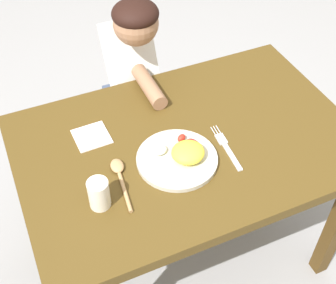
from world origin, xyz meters
TOP-DOWN VIEW (x-y plane):
  - ground_plane at (0.00, 0.00)m, footprint 8.00×8.00m
  - dining_table at (0.00, 0.00)m, footprint 1.10×0.73m
  - plate at (-0.06, -0.07)m, footprint 0.25×0.25m
  - fork at (0.10, -0.09)m, footprint 0.03×0.21m
  - spoon at (-0.25, -0.05)m, footprint 0.05×0.21m
  - drinking_cup at (-0.34, -0.13)m, footprint 0.06×0.06m
  - person at (-0.02, 0.47)m, footprint 0.18×0.43m
  - napkin at (-0.28, 0.14)m, footprint 0.11×0.12m

SIDE VIEW (x-z plane):
  - ground_plane at x=0.00m, z-range 0.00..0.00m
  - person at x=-0.02m, z-range 0.03..1.01m
  - dining_table at x=0.00m, z-range 0.25..0.92m
  - napkin at x=-0.28m, z-range 0.67..0.67m
  - fork at x=0.10m, z-range 0.67..0.67m
  - spoon at x=-0.25m, z-range 0.67..0.69m
  - plate at x=-0.06m, z-range 0.66..0.72m
  - drinking_cup at x=-0.34m, z-range 0.67..0.76m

